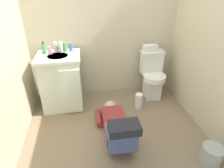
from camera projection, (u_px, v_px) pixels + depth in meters
name	position (u px, v px, depth m)	size (l,w,h in m)	color
ground_plane	(115.00, 129.00, 2.53)	(2.76, 2.98, 0.04)	#7E6A4F
wall_back	(103.00, 20.00, 2.83)	(2.42, 0.08, 2.40)	#C4B694
wall_right	(219.00, 34.00, 2.10)	(0.08, 1.98, 2.40)	#C4B694
toilet	(152.00, 75.00, 3.07)	(0.36, 0.46, 0.75)	silver
vanity_cabinet	(62.00, 81.00, 2.79)	(0.60, 0.53, 0.82)	beige
faucet	(58.00, 48.00, 2.70)	(0.02, 0.02, 0.10)	silver
person_plumber	(117.00, 126.00, 2.29)	(0.39, 1.06, 0.52)	maroon
tissue_box	(150.00, 48.00, 2.94)	(0.22, 0.11, 0.10)	silver
soap_dispenser	(44.00, 48.00, 2.65)	(0.06, 0.06, 0.17)	#3F9C5F
bottle_pink	(50.00, 50.00, 2.62)	(0.05, 0.05, 0.11)	pink
bottle_clear	(55.00, 47.00, 2.70)	(0.06, 0.06, 0.14)	silver
bottle_white	(61.00, 47.00, 2.67)	(0.05, 0.05, 0.16)	white
bottle_green	(65.00, 47.00, 2.71)	(0.05, 0.05, 0.13)	#519749
bottle_blue	(71.00, 47.00, 2.72)	(0.05, 0.05, 0.11)	#3C67B6
trash_can	(211.00, 155.00, 2.00)	(0.21, 0.21, 0.22)	#929B93
paper_towel_roll	(139.00, 101.00, 2.88)	(0.11, 0.11, 0.24)	white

